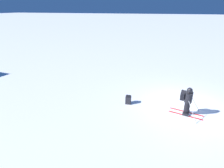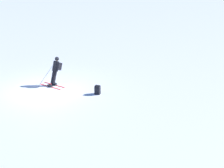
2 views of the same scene
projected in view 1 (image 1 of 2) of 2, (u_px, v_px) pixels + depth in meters
name	position (u px, v px, depth m)	size (l,w,h in m)	color
ground_plane	(185.00, 107.00, 9.41)	(300.00, 300.00, 0.00)	white
skier	(187.00, 100.00, 8.19)	(1.26, 1.68, 1.70)	red
spare_backpack	(128.00, 100.00, 9.63)	(0.24, 0.31, 0.50)	black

